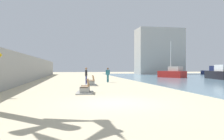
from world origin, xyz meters
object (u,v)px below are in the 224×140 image
person_standing (86,74)px  person_walking (108,74)px  boat_nearest (213,71)px  boat_far_left (221,74)px  bench_near (85,90)px  bench_far (91,83)px  boat_mid_bay (172,73)px

person_standing → person_walking: bearing=48.0°
boat_nearest → boat_far_left: size_ratio=0.88×
bench_near → boat_nearest: 50.83m
person_standing → boat_far_left: size_ratio=0.27×
bench_far → boat_nearest: (33.63, 30.47, 0.58)m
person_walking → boat_nearest: bearing=39.9°
bench_near → boat_far_left: 25.66m
boat_nearest → boat_far_left: boat_nearest is taller
bench_far → boat_nearest: size_ratio=0.37×
person_walking → boat_nearest: boat_nearest is taller
person_walking → bench_near: bearing=-106.5°
bench_near → person_standing: person_standing is taller
person_standing → boat_nearest: size_ratio=0.31×
bench_near → person_standing: 8.10m
boat_nearest → bench_near: bearing=-132.9°
bench_far → person_standing: 1.56m
person_walking → boat_nearest: size_ratio=0.31×
person_walking → boat_mid_bay: bearing=37.8°
boat_far_left → bench_near: bearing=-144.6°
bench_far → boat_far_left: bearing=22.1°
boat_far_left → boat_mid_bay: bearing=128.7°
person_walking → boat_far_left: bearing=12.2°
boat_mid_bay → boat_nearest: bearing=41.3°
bench_far → boat_mid_bay: size_ratio=0.34×
boat_mid_bay → boat_far_left: boat_mid_bay is taller
bench_far → person_standing: size_ratio=1.21×
bench_far → boat_mid_bay: boat_mid_bay is taller
bench_far → boat_mid_bay: 20.70m
person_walking → boat_mid_bay: (12.75, 9.88, -0.23)m
person_standing → boat_mid_bay: 20.17m
person_standing → bench_near: bearing=-93.8°
boat_far_left → person_walking: bearing=-167.8°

